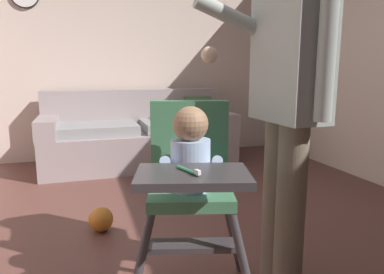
{
  "coord_description": "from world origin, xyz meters",
  "views": [
    {
      "loc": [
        -0.49,
        -1.95,
        1.08
      ],
      "look_at": [
        0.0,
        -0.38,
        0.77
      ],
      "focal_mm": 33.2,
      "sensor_mm": 36.0,
      "label": 1
    }
  ],
  "objects_px": {
    "high_chair": "(190,170)",
    "toy_ball": "(101,219)",
    "couch": "(139,136)",
    "adult_standing": "(287,104)"
  },
  "relations": [
    {
      "from": "high_chair",
      "to": "adult_standing",
      "type": "xyz_separation_m",
      "value": [
        0.48,
        0.01,
        0.28
      ]
    },
    {
      "from": "adult_standing",
      "to": "toy_ball",
      "type": "relative_size",
      "value": 9.78
    },
    {
      "from": "high_chair",
      "to": "toy_ball",
      "type": "bearing_deg",
      "value": -143.43
    },
    {
      "from": "couch",
      "to": "high_chair",
      "type": "relative_size",
      "value": 2.26
    },
    {
      "from": "adult_standing",
      "to": "toy_ball",
      "type": "xyz_separation_m",
      "value": [
        -0.83,
        0.91,
        -0.84
      ]
    },
    {
      "from": "adult_standing",
      "to": "toy_ball",
      "type": "distance_m",
      "value": 1.49
    },
    {
      "from": "couch",
      "to": "toy_ball",
      "type": "distance_m",
      "value": 1.8
    },
    {
      "from": "adult_standing",
      "to": "toy_ball",
      "type": "height_order",
      "value": "adult_standing"
    },
    {
      "from": "couch",
      "to": "high_chair",
      "type": "bearing_deg",
      "value": -4.13
    },
    {
      "from": "high_chair",
      "to": "adult_standing",
      "type": "height_order",
      "value": "adult_standing"
    }
  ]
}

